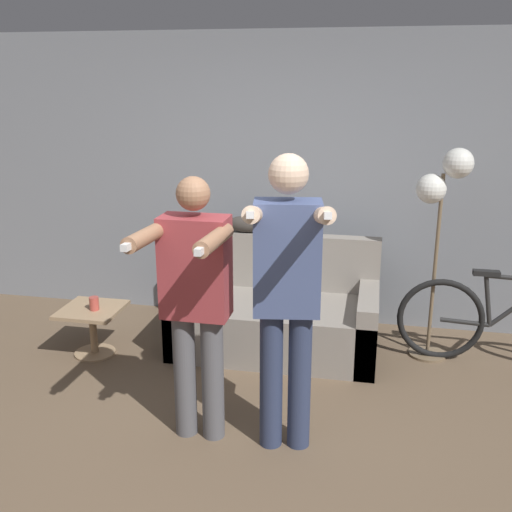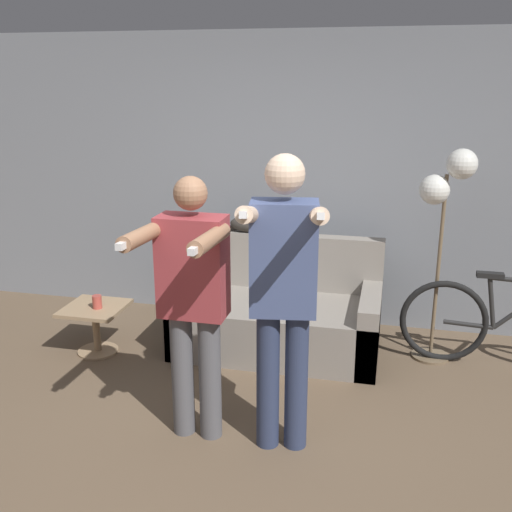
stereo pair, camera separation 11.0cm
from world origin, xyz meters
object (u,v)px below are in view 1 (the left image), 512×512
object	(u,v)px
floor_lamp	(443,194)
cup	(94,303)
cat	(248,224)
couch	(276,316)
bicycle	(506,322)
person_right	(287,287)
side_table	(92,321)
person_left	(195,295)

from	to	relation	value
floor_lamp	cup	xyz separation A→B (m)	(-2.67, -0.56, -0.89)
cat	cup	xyz separation A→B (m)	(-1.10, -0.79, -0.53)
cat	floor_lamp	size ratio (longest dim) A/B	0.28
couch	bicycle	distance (m)	1.83
person_right	side_table	xyz separation A→B (m)	(-1.75, 0.96, -0.75)
person_left	floor_lamp	bearing A→B (deg)	44.69
person_left	cat	xyz separation A→B (m)	(-0.05, 1.72, 0.03)
cat	cup	distance (m)	1.45
person_right	cat	size ratio (longest dim) A/B	3.77
side_table	cup	distance (m)	0.17
couch	side_table	distance (m)	1.52
floor_lamp	person_left	bearing A→B (deg)	-135.63
couch	person_right	bearing A→B (deg)	-78.15
couch	person_right	distance (m)	1.62
cat	floor_lamp	bearing A→B (deg)	-8.30
side_table	couch	bearing A→B (deg)	16.63
cat	person_left	bearing A→B (deg)	-88.26
person_right	cup	bearing A→B (deg)	142.37
cat	floor_lamp	world-z (taller)	floor_lamp
person_left	person_right	bearing A→B (deg)	0.54
cup	side_table	bearing A→B (deg)	146.99
side_table	cup	size ratio (longest dim) A/B	4.41
floor_lamp	bicycle	bearing A→B (deg)	-4.76
cup	person_left	bearing A→B (deg)	-39.07
floor_lamp	bicycle	world-z (taller)	floor_lamp
person_left	couch	bearing A→B (deg)	79.78
cup	bicycle	size ratio (longest dim) A/B	0.06
couch	cat	distance (m)	0.84
bicycle	cat	bearing A→B (deg)	172.62
couch	floor_lamp	size ratio (longest dim) A/B	0.98
person_left	cup	world-z (taller)	person_left
cat	bicycle	distance (m)	2.24
person_right	side_table	size ratio (longest dim) A/B	3.80
person_right	side_table	distance (m)	2.13
couch	floor_lamp	xyz separation A→B (m)	(1.27, 0.10, 1.07)
couch	floor_lamp	world-z (taller)	floor_lamp
floor_lamp	side_table	xyz separation A→B (m)	(-2.72, -0.53, -1.06)
couch	side_table	size ratio (longest dim) A/B	3.50
couch	bicycle	bearing A→B (deg)	1.56
cat	floor_lamp	xyz separation A→B (m)	(1.58, -0.23, 0.37)
couch	cup	bearing A→B (deg)	-161.86
person_right	floor_lamp	bearing A→B (deg)	47.91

